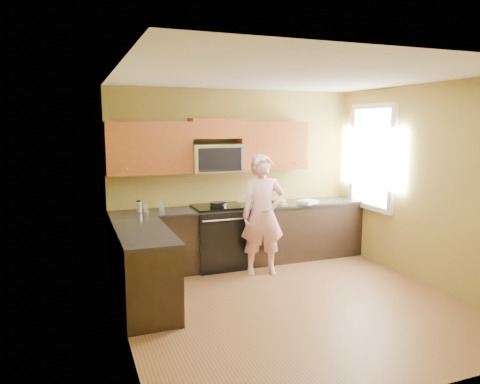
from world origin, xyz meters
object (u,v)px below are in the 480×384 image
stove (219,236)px  frying_pan (219,206)px  butter_tub (272,206)px  microwave (216,172)px  woman (263,215)px  travel_mug (139,212)px

stove → frying_pan: (-0.01, -0.03, 0.47)m
stove → butter_tub: size_ratio=7.83×
frying_pan → stove: bearing=73.6°
stove → microwave: size_ratio=1.25×
microwave → woman: 1.00m
microwave → travel_mug: size_ratio=4.61×
butter_tub → travel_mug: size_ratio=0.74×
stove → frying_pan: frying_pan is taller
stove → butter_tub: (0.80, -0.18, 0.45)m
woman → butter_tub: 0.46m
stove → microwave: microwave is taller
woman → travel_mug: 1.78m
travel_mug → microwave: bearing=0.6°
woman → travel_mug: size_ratio=10.57×
stove → woman: 0.82m
frying_pan → travel_mug: (-1.15, 0.14, -0.03)m
stove → butter_tub: 0.94m
travel_mug → butter_tub: bearing=-8.5°
frying_pan → travel_mug: bearing=178.4°
stove → travel_mug: bearing=174.5°
microwave → woman: (0.50, -0.65, -0.58)m
woman → frying_pan: (-0.51, 0.50, 0.08)m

